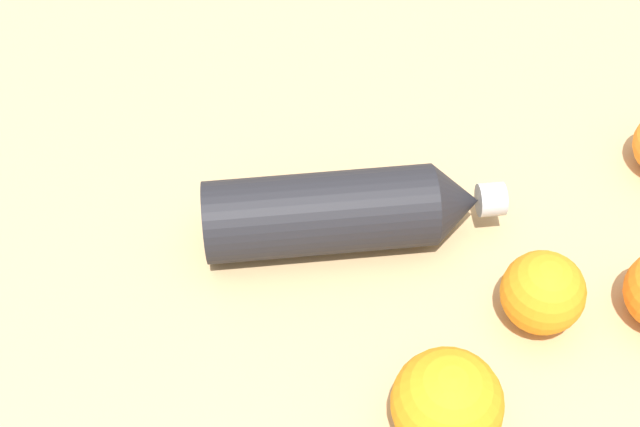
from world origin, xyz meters
name	(u,v)px	position (x,y,z in m)	size (l,w,h in m)	color
ground_plane	(298,247)	(0.00, 0.00, 0.00)	(2.40, 2.40, 0.00)	tan
water_bottle	(345,211)	(0.03, 0.03, 0.03)	(0.24, 0.17, 0.07)	black
orange_0	(543,293)	(0.20, 0.02, 0.03)	(0.07, 0.07, 0.07)	orange
orange_1	(447,404)	(0.17, -0.10, 0.04)	(0.08, 0.08, 0.08)	orange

